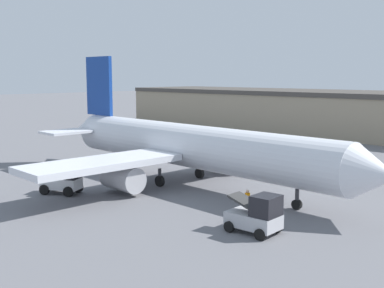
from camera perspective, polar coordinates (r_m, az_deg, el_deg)
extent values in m
plane|color=slate|center=(40.74, 0.00, -4.86)|extent=(400.00, 400.00, 0.00)
cube|color=gray|center=(77.92, 19.02, 3.16)|extent=(87.38, 16.49, 6.00)
cube|color=#47423D|center=(77.72, 19.14, 5.62)|extent=(87.38, 16.82, 0.70)
cylinder|color=silver|center=(40.13, 0.00, -0.25)|extent=(29.04, 4.25, 3.59)
cone|color=silver|center=(30.86, 20.98, -3.35)|extent=(2.95, 3.58, 3.52)
cone|color=silver|center=(53.13, -12.40, 1.62)|extent=(4.03, 3.50, 3.41)
cube|color=silver|center=(46.94, 5.78, 0.16)|extent=(4.63, 12.40, 0.50)
cube|color=silver|center=(36.45, -10.65, -2.25)|extent=(4.63, 12.40, 0.50)
cylinder|color=#B7B7BC|center=(45.78, 4.25, -1.80)|extent=(3.56, 2.08, 2.00)
cylinder|color=#B7B7BC|center=(37.74, -8.25, -4.00)|extent=(3.56, 2.08, 2.00)
cube|color=navy|center=(50.54, -10.96, 6.76)|extent=(4.17, 0.46, 5.95)
cube|color=silver|center=(53.07, -7.25, 2.13)|extent=(3.33, 4.38, 0.24)
cube|color=silver|center=(48.80, -14.71, 1.40)|extent=(3.33, 4.38, 0.24)
cylinder|color=#38383D|center=(34.04, 12.33, -6.35)|extent=(0.28, 0.28, 1.51)
cylinder|color=black|center=(34.14, 12.31, -7.01)|extent=(0.71, 0.37, 0.70)
cylinder|color=#38383D|center=(40.11, -3.85, -3.98)|extent=(0.28, 0.28, 1.51)
cylinder|color=black|center=(40.17, -3.84, -4.40)|extent=(0.91, 0.37, 0.90)
cylinder|color=#38383D|center=(43.19, 0.90, -3.08)|extent=(0.28, 0.28, 1.51)
cylinder|color=black|center=(43.25, 0.90, -3.48)|extent=(0.91, 0.37, 0.90)
cylinder|color=#1E2338|center=(32.68, 6.57, -7.49)|extent=(0.26, 0.26, 0.77)
cylinder|color=orange|center=(32.50, 6.59, -6.32)|extent=(0.35, 0.35, 0.61)
sphere|color=tan|center=(32.40, 6.60, -5.60)|extent=(0.23, 0.23, 0.23)
cube|color=silver|center=(38.95, -15.24, -4.51)|extent=(3.32, 2.66, 0.85)
cube|color=black|center=(38.31, -14.23, -3.10)|extent=(1.77, 1.75, 1.22)
cylinder|color=black|center=(37.92, -14.43, -5.49)|extent=(0.83, 0.62, 0.80)
cylinder|color=black|center=(39.10, -13.36, -5.04)|extent=(0.83, 0.62, 0.80)
cylinder|color=black|center=(39.03, -17.09, -5.20)|extent=(0.83, 0.62, 0.80)
cylinder|color=black|center=(40.18, -15.96, -4.78)|extent=(0.83, 0.62, 0.80)
cube|color=#B2B2B7|center=(28.80, 7.27, -8.92)|extent=(3.16, 1.97, 0.84)
cube|color=black|center=(28.07, 8.77, -7.24)|extent=(1.44, 1.69, 1.20)
cube|color=#333333|center=(28.82, 6.40, -6.78)|extent=(1.98, 1.36, 0.74)
cylinder|color=black|center=(27.65, 8.07, -10.57)|extent=(0.67, 0.32, 0.66)
cylinder|color=black|center=(29.10, 10.03, -9.66)|extent=(0.67, 0.32, 0.66)
cylinder|color=black|center=(28.82, 4.46, -9.74)|extent=(0.67, 0.32, 0.66)
cylinder|color=black|center=(30.20, 6.52, -8.92)|extent=(0.67, 0.32, 0.66)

